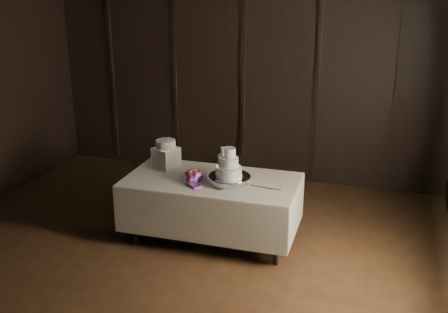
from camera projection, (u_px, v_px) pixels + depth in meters
room at (137, 149)px, 4.69m from camera, size 6.08×7.08×3.08m
display_table at (212, 206)px, 6.13m from camera, size 2.01×1.08×0.76m
cake_stand at (229, 180)px, 5.87m from camera, size 0.61×0.61×0.09m
wedding_cake at (227, 165)px, 5.81m from camera, size 0.32×0.28×0.33m
bouquet at (193, 177)px, 5.90m from camera, size 0.47×0.49×0.19m
box_pedestal at (166, 158)px, 6.35m from camera, size 0.34×0.34×0.25m
small_cake at (166, 144)px, 6.30m from camera, size 0.31×0.31×0.09m
cake_knife at (261, 187)px, 5.77m from camera, size 0.37×0.08×0.01m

